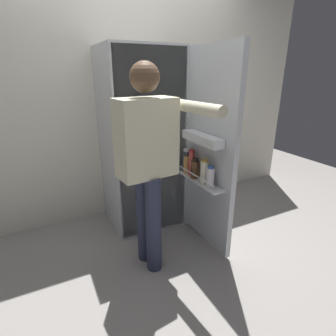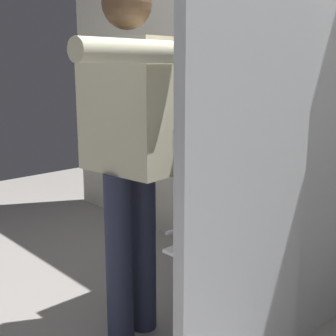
{
  "view_description": "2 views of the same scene",
  "coord_description": "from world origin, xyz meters",
  "views": [
    {
      "loc": [
        -0.91,
        -1.84,
        1.5
      ],
      "look_at": [
        0.0,
        -0.03,
        0.77
      ],
      "focal_mm": 28.5,
      "sensor_mm": 36.0,
      "label": 1
    },
    {
      "loc": [
        1.32,
        -1.33,
        1.24
      ],
      "look_at": [
        0.0,
        -0.12,
        0.83
      ],
      "focal_mm": 49.43,
      "sensor_mm": 36.0,
      "label": 2
    }
  ],
  "objects": [
    {
      "name": "kitchen_wall",
      "position": [
        0.0,
        0.91,
        1.23
      ],
      "size": [
        4.4,
        0.1,
        2.46
      ],
      "primitive_type": "cube",
      "color": "silver",
      "rests_on": "ground_plane"
    },
    {
      "name": "refrigerator",
      "position": [
        0.03,
        0.5,
        0.86
      ],
      "size": [
        0.74,
        1.27,
        1.72
      ],
      "color": "silver",
      "rests_on": "ground_plane"
    },
    {
      "name": "person",
      "position": [
        -0.21,
        -0.14,
        0.93
      ],
      "size": [
        0.57,
        0.69,
        1.57
      ],
      "color": "#2D334C",
      "rests_on": "ground_plane"
    }
  ]
}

